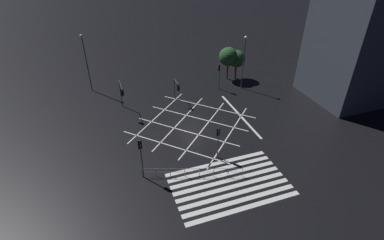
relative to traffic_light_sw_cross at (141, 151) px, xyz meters
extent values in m
plane|color=black|center=(7.68, 7.28, -3.23)|extent=(200.00, 200.00, 0.00)
cube|color=silver|center=(7.68, -0.58, -3.23)|extent=(11.21, 0.50, 0.01)
cube|color=silver|center=(7.68, -1.48, -3.23)|extent=(11.21, 0.50, 0.01)
cube|color=silver|center=(7.68, -2.38, -3.23)|extent=(11.21, 0.50, 0.01)
cube|color=silver|center=(7.68, -3.28, -3.23)|extent=(11.21, 0.50, 0.01)
cube|color=silver|center=(7.68, -4.18, -3.23)|extent=(11.21, 0.50, 0.01)
cube|color=silver|center=(7.68, -5.08, -3.23)|extent=(11.21, 0.50, 0.01)
cube|color=silver|center=(7.68, -5.98, -3.23)|extent=(11.21, 0.50, 0.01)
cube|color=silver|center=(7.68, -6.88, -3.23)|extent=(11.21, 0.50, 0.01)
cube|color=silver|center=(11.20, 3.75, -3.23)|extent=(9.79, 9.79, 0.01)
cube|color=silver|center=(4.15, 3.75, -3.23)|extent=(9.79, 9.79, 0.01)
cube|color=silver|center=(8.85, 6.10, -3.23)|extent=(9.79, 9.79, 0.01)
cube|color=silver|center=(6.50, 6.10, -3.23)|extent=(9.79, 9.79, 0.01)
cube|color=silver|center=(6.50, 8.45, -3.23)|extent=(9.79, 9.79, 0.01)
cube|color=silver|center=(8.85, 8.45, -3.23)|extent=(9.79, 9.79, 0.01)
cube|color=silver|center=(4.15, 10.80, -3.23)|extent=(9.79, 9.79, 0.01)
cube|color=silver|center=(11.20, 10.80, -3.23)|extent=(9.79, 9.79, 0.01)
cube|color=silver|center=(14.40, 7.28, -3.23)|extent=(0.30, 11.21, 0.01)
cube|color=beige|center=(42.11, 12.31, -1.23)|extent=(1.40, 0.06, 1.80)
cube|color=black|center=(38.57, 12.31, -1.23)|extent=(1.40, 0.06, 1.80)
cube|color=black|center=(35.03, 12.31, -1.23)|extent=(1.40, 0.06, 1.80)
cube|color=black|center=(31.50, 12.31, -1.23)|extent=(1.40, 0.06, 1.80)
cube|color=beige|center=(27.96, 12.31, -1.23)|extent=(1.40, 0.06, 1.80)
cube|color=black|center=(42.11, 12.31, 2.45)|extent=(1.40, 0.06, 1.80)
cube|color=beige|center=(38.57, 12.31, 2.45)|extent=(1.40, 0.06, 1.80)
cube|color=beige|center=(35.03, 12.31, 2.45)|extent=(1.40, 0.06, 1.80)
cube|color=black|center=(31.50, 12.31, 2.45)|extent=(1.40, 0.06, 1.80)
cube|color=beige|center=(27.96, 12.31, 2.45)|extent=(1.40, 0.06, 1.80)
cube|color=black|center=(38.57, 12.31, 6.14)|extent=(1.40, 0.06, 1.80)
cube|color=black|center=(35.03, 12.31, 6.14)|extent=(1.40, 0.06, 1.80)
cube|color=black|center=(31.50, 12.31, 6.14)|extent=(1.40, 0.06, 1.80)
cube|color=black|center=(27.96, 12.31, 6.14)|extent=(1.40, 0.06, 1.80)
cylinder|color=#424244|center=(0.00, -0.08, -0.96)|extent=(0.11, 0.11, 4.54)
cube|color=black|center=(0.00, 0.05, 0.81)|extent=(0.28, 0.16, 0.90)
sphere|color=black|center=(0.00, 0.16, 1.11)|extent=(0.18, 0.18, 0.18)
sphere|color=orange|center=(0.00, 0.16, 0.81)|extent=(0.18, 0.18, 0.18)
sphere|color=black|center=(0.00, 0.16, 0.51)|extent=(0.18, 0.18, 0.18)
cube|color=black|center=(0.00, -0.04, 0.81)|extent=(0.36, 0.02, 0.98)
cylinder|color=#424244|center=(7.59, 14.52, -1.58)|extent=(0.11, 0.11, 3.30)
cylinder|color=#424244|center=(7.59, 13.50, -0.08)|extent=(0.09, 2.04, 0.09)
cube|color=black|center=(7.59, 12.48, -0.53)|extent=(0.28, 0.16, 0.90)
sphere|color=red|center=(7.59, 12.37, -0.23)|extent=(0.18, 0.18, 0.18)
sphere|color=black|center=(7.59, 12.37, -0.53)|extent=(0.18, 0.18, 0.18)
sphere|color=black|center=(7.59, 12.37, -0.83)|extent=(0.18, 0.18, 0.18)
cube|color=black|center=(7.59, 12.57, -0.53)|extent=(0.36, 0.02, 0.98)
cylinder|color=#424244|center=(8.14, 0.36, -1.34)|extent=(0.11, 0.11, 3.78)
cube|color=black|center=(8.14, 0.49, 0.05)|extent=(0.28, 0.16, 0.90)
sphere|color=black|center=(8.14, 0.60, 0.35)|extent=(0.18, 0.18, 0.18)
sphere|color=orange|center=(8.14, 0.60, 0.05)|extent=(0.18, 0.18, 0.18)
sphere|color=black|center=(8.14, 0.60, -0.25)|extent=(0.18, 0.18, 0.18)
cube|color=black|center=(8.14, 0.40, 0.05)|extent=(0.36, 0.02, 0.98)
cylinder|color=#424244|center=(0.07, 14.75, -1.13)|extent=(0.11, 0.11, 4.20)
cylinder|color=#424244|center=(0.07, 13.28, 0.82)|extent=(0.09, 2.94, 0.09)
cube|color=black|center=(0.07, 11.81, 0.37)|extent=(0.28, 0.16, 0.90)
sphere|color=black|center=(0.07, 11.69, 0.67)|extent=(0.18, 0.18, 0.18)
sphere|color=black|center=(0.07, 11.69, 0.37)|extent=(0.18, 0.18, 0.18)
sphere|color=green|center=(0.07, 11.69, 0.07)|extent=(0.18, 0.18, 0.18)
cube|color=black|center=(0.07, 11.90, 0.37)|extent=(0.36, 0.02, 0.98)
cylinder|color=#424244|center=(14.78, 15.17, -1.18)|extent=(0.11, 0.11, 4.10)
cube|color=black|center=(14.65, 15.17, 0.37)|extent=(0.16, 0.28, 0.90)
sphere|color=red|center=(14.53, 15.17, 0.67)|extent=(0.18, 0.18, 0.18)
sphere|color=black|center=(14.53, 15.17, 0.37)|extent=(0.18, 0.18, 0.18)
sphere|color=black|center=(14.53, 15.17, 0.07)|extent=(0.18, 0.18, 0.18)
cube|color=black|center=(14.74, 15.17, 0.37)|extent=(0.02, 0.36, 0.98)
cylinder|color=#424244|center=(-3.59, 21.11, 0.91)|extent=(0.14, 0.14, 8.28)
sphere|color=white|center=(-3.59, 21.11, 5.18)|extent=(0.44, 0.44, 0.44)
cylinder|color=#424244|center=(18.18, 14.36, 0.66)|extent=(0.14, 0.14, 7.78)
sphere|color=white|center=(18.18, 14.36, 4.69)|extent=(0.45, 0.45, 0.45)
cylinder|color=#473323|center=(17.54, 18.12, -1.86)|extent=(0.27, 0.27, 2.73)
sphere|color=#235128|center=(17.54, 18.12, 0.61)|extent=(2.96, 2.96, 2.96)
cylinder|color=#473323|center=(18.91, 17.92, -2.05)|extent=(0.30, 0.30, 2.37)
sphere|color=#235128|center=(18.91, 17.92, 0.16)|extent=(2.72, 2.72, 2.72)
cylinder|color=gray|center=(-0.14, 0.11, -2.70)|extent=(0.05, 0.05, 1.05)
cylinder|color=gray|center=(1.21, -0.36, -2.70)|extent=(0.05, 0.05, 1.05)
cylinder|color=gray|center=(2.56, -0.83, -2.70)|extent=(0.05, 0.05, 1.05)
cylinder|color=gray|center=(3.91, -1.31, -2.70)|extent=(0.05, 0.05, 1.05)
cylinder|color=gray|center=(5.26, -1.78, -2.70)|extent=(0.05, 0.05, 1.05)
cylinder|color=gray|center=(6.61, -2.25, -2.70)|extent=(0.05, 0.05, 1.05)
cylinder|color=gray|center=(7.96, -2.73, -2.70)|extent=(0.05, 0.05, 1.05)
cylinder|color=gray|center=(9.31, -3.20, -2.70)|extent=(0.05, 0.05, 1.05)
cylinder|color=gray|center=(4.58, -1.54, -2.22)|extent=(9.46, 3.35, 0.04)
cylinder|color=gray|center=(4.58, -1.54, -2.65)|extent=(9.46, 3.35, 0.04)
camera|label=1|loc=(-2.72, -22.37, 17.74)|focal=28.00mm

